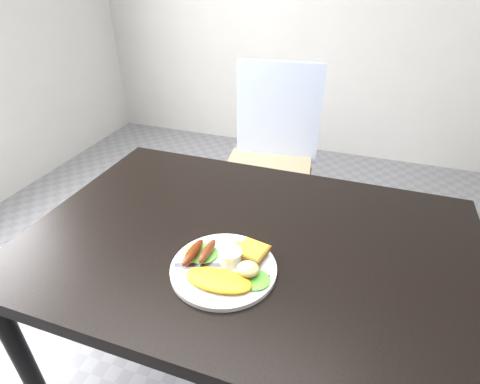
# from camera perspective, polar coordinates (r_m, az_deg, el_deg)

# --- Properties ---
(dining_table) EXTENTS (1.20, 0.80, 0.04)m
(dining_table) POSITION_cam_1_polar(r_m,az_deg,el_deg) (1.03, 1.56, -7.81)
(dining_table) COLOR black
(dining_table) RESTS_ON ground
(dining_chair) EXTENTS (0.49, 0.49, 0.05)m
(dining_chair) POSITION_cam_1_polar(r_m,az_deg,el_deg) (1.93, 4.04, 2.83)
(dining_chair) COLOR tan
(dining_chair) RESTS_ON ground
(person) EXTENTS (0.62, 0.48, 1.53)m
(person) POSITION_cam_1_polar(r_m,az_deg,el_deg) (1.36, 20.54, 2.47)
(person) COLOR navy
(person) RESTS_ON ground
(plate) EXTENTS (0.26, 0.26, 0.01)m
(plate) POSITION_cam_1_polar(r_m,az_deg,el_deg) (0.92, -2.51, -11.58)
(plate) COLOR white
(plate) RESTS_ON dining_table
(lettuce_left) EXTENTS (0.09, 0.09, 0.01)m
(lettuce_left) POSITION_cam_1_polar(r_m,az_deg,el_deg) (0.95, -5.93, -9.21)
(lettuce_left) COLOR #3E921B
(lettuce_left) RESTS_ON plate
(lettuce_right) EXTENTS (0.08, 0.07, 0.01)m
(lettuce_right) POSITION_cam_1_polar(r_m,az_deg,el_deg) (0.88, 2.03, -13.14)
(lettuce_right) COLOR #368E1B
(lettuce_right) RESTS_ON plate
(omelette) EXTENTS (0.16, 0.08, 0.02)m
(omelette) POSITION_cam_1_polar(r_m,az_deg,el_deg) (0.87, -3.34, -13.25)
(omelette) COLOR yellow
(omelette) RESTS_ON plate
(sausage_a) EXTENTS (0.03, 0.10, 0.02)m
(sausage_a) POSITION_cam_1_polar(r_m,az_deg,el_deg) (0.93, -7.18, -9.11)
(sausage_a) COLOR #631905
(sausage_a) RESTS_ON lettuce_left
(sausage_b) EXTENTS (0.03, 0.09, 0.02)m
(sausage_b) POSITION_cam_1_polar(r_m,az_deg,el_deg) (0.93, -5.00, -8.93)
(sausage_b) COLOR brown
(sausage_b) RESTS_ON lettuce_left
(ramekin) EXTENTS (0.07, 0.07, 0.03)m
(ramekin) POSITION_cam_1_polar(r_m,az_deg,el_deg) (0.91, -1.46, -9.77)
(ramekin) COLOR white
(ramekin) RESTS_ON plate
(toast_a) EXTENTS (0.07, 0.07, 0.01)m
(toast_a) POSITION_cam_1_polar(r_m,az_deg,el_deg) (0.94, 0.52, -9.37)
(toast_a) COLOR olive
(toast_a) RESTS_ON plate
(toast_b) EXTENTS (0.08, 0.08, 0.01)m
(toast_b) POSITION_cam_1_polar(r_m,az_deg,el_deg) (0.92, 1.87, -8.98)
(toast_b) COLOR brown
(toast_b) RESTS_ON toast_a
(potato_salad) EXTENTS (0.06, 0.05, 0.03)m
(potato_salad) POSITION_cam_1_polar(r_m,az_deg,el_deg) (0.87, 1.25, -11.64)
(potato_salad) COLOR beige
(potato_salad) RESTS_ON lettuce_right
(fork) EXTENTS (0.17, 0.07, 0.00)m
(fork) POSITION_cam_1_polar(r_m,az_deg,el_deg) (0.91, -4.55, -11.12)
(fork) COLOR #ADAFB7
(fork) RESTS_ON plate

